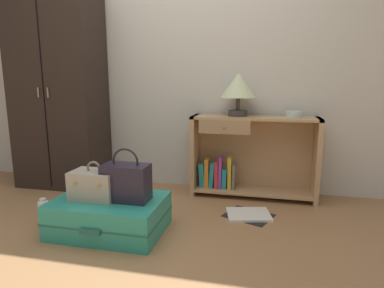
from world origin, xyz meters
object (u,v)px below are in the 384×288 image
Objects in this scene: suitcase_large at (110,215)px; train_case at (95,184)px; wardrobe at (59,92)px; bowl at (294,114)px; handbag at (126,182)px; bottle at (44,213)px; open_book_on_floor at (249,215)px; bookshelf at (248,157)px; table_lamp at (238,87)px.

train_case is (-0.10, -0.01, 0.22)m from suitcase_large.
train_case reaches higher than suitcase_large.
wardrobe reaches higher than bowl.
suitcase_large is 0.29m from handbag.
handbag is at bearing 3.11° from train_case.
train_case is at bearing 0.55° from bottle.
wardrobe is 1.54m from suitcase_large.
bottle is 0.47× the size of open_book_on_floor.
bowl is (0.38, -0.00, 0.40)m from bookshelf.
wardrobe is 2.15m from open_book_on_floor.
bookshelf is at bearing 2.63° from wardrobe.
bowl is 0.96m from open_book_on_floor.
train_case is 0.73× the size of open_book_on_floor.
bookshelf is at bearing 47.48° from suitcase_large.
handbag is 1.79× the size of bottle.
wardrobe is 4.37× the size of open_book_on_floor.
wardrobe is 1.74m from table_lamp.
handbag is (-0.66, -0.98, -0.62)m from table_lamp.
bowl is at bearing 35.70° from train_case.
bowl is at bearing -0.31° from table_lamp.
suitcase_large is at bearing -43.12° from wardrobe.
table_lamp is 0.88× the size of open_book_on_floor.
wardrobe reaches higher than handbag.
bowl is 2.16m from bottle.
bowl is at bearing 55.26° from open_book_on_floor.
wardrobe is at bearing 136.88° from suitcase_large.
bowl is (2.23, 0.08, -0.18)m from wardrobe.
train_case is 0.23m from handbag.
handbag is (0.13, 0.00, 0.25)m from suitcase_large.
bottle is at bearing -151.15° from bowl.
handbag reaches higher than bottle.
handbag is at bearing -139.55° from bowl.
open_book_on_floor is (0.81, 0.49, -0.36)m from handbag.
train_case is 0.49m from bottle.
bowl reaches higher than bookshelf.
handbag reaches higher than open_book_on_floor.
wardrobe is at bearing -177.37° from bookshelf.
bowl is 1.55m from handbag.
table_lamp reaches higher than open_book_on_floor.
open_book_on_floor is (0.15, -0.49, -0.98)m from table_lamp.
bottle is (-0.52, -0.02, -0.03)m from suitcase_large.
train_case is at bearing -154.18° from open_book_on_floor.
wardrobe reaches higher than bottle.
open_book_on_floor is at bearing -72.94° from table_lamp.
handbag is (1.08, -0.89, -0.57)m from wardrobe.
table_lamp is 1.87m from bottle.
suitcase_large is at bearing 1.82° from bottle.
bowl is at bearing 40.45° from handbag.
handbag is 0.71m from bottle.
table_lamp is 1.11m from open_book_on_floor.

